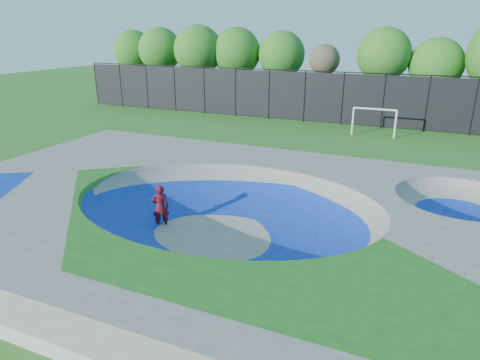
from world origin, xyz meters
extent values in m
plane|color=#29621B|center=(0.00, 0.00, 0.00)|extent=(120.00, 120.00, 0.00)
cube|color=gray|center=(0.00, 0.00, 0.75)|extent=(22.00, 14.00, 1.50)
imported|color=#A80D1B|center=(-2.53, -0.28, 0.85)|extent=(0.74, 0.70, 1.71)
cube|color=black|center=(-2.53, -0.28, 0.03)|extent=(0.78, 0.60, 0.05)
cylinder|color=white|center=(1.36, 18.02, 0.95)|extent=(0.12, 0.12, 1.90)
cylinder|color=white|center=(4.21, 18.02, 0.95)|extent=(0.12, 0.12, 1.90)
cylinder|color=white|center=(2.78, 18.02, 1.90)|extent=(2.85, 0.12, 0.12)
cylinder|color=black|center=(-24.00, 21.00, 2.00)|extent=(0.09, 0.09, 4.00)
cylinder|color=black|center=(-21.00, 21.00, 2.00)|extent=(0.09, 0.09, 4.00)
cylinder|color=black|center=(-18.00, 21.00, 2.00)|extent=(0.09, 0.09, 4.00)
cylinder|color=black|center=(-15.00, 21.00, 2.00)|extent=(0.09, 0.09, 4.00)
cylinder|color=black|center=(-12.00, 21.00, 2.00)|extent=(0.09, 0.09, 4.00)
cylinder|color=black|center=(-9.00, 21.00, 2.00)|extent=(0.09, 0.09, 4.00)
cylinder|color=black|center=(-6.00, 21.00, 2.00)|extent=(0.09, 0.09, 4.00)
cylinder|color=black|center=(-3.00, 21.00, 2.00)|extent=(0.09, 0.09, 4.00)
cylinder|color=black|center=(0.00, 21.00, 2.00)|extent=(0.09, 0.09, 4.00)
cylinder|color=black|center=(3.00, 21.00, 2.00)|extent=(0.09, 0.09, 4.00)
cylinder|color=black|center=(6.00, 21.00, 2.00)|extent=(0.09, 0.09, 4.00)
cylinder|color=black|center=(9.00, 21.00, 2.00)|extent=(0.09, 0.09, 4.00)
cube|color=black|center=(0.00, 21.00, 2.00)|extent=(48.00, 0.03, 3.80)
cylinder|color=black|center=(0.00, 21.00, 4.00)|extent=(48.00, 0.08, 0.08)
cylinder|color=#4C3326|center=(-23.85, 27.19, 1.61)|extent=(0.44, 0.44, 3.23)
sphere|color=#27691B|center=(-23.85, 27.19, 4.86)|extent=(4.36, 4.36, 4.36)
cylinder|color=#4C3326|center=(-19.74, 26.09, 1.73)|extent=(0.44, 0.44, 3.46)
sphere|color=#27691B|center=(-19.74, 26.09, 5.11)|extent=(4.40, 4.40, 4.40)
cylinder|color=#4C3326|center=(-14.98, 25.49, 1.71)|extent=(0.44, 0.44, 3.42)
sphere|color=#27691B|center=(-14.98, 25.49, 5.18)|extent=(4.70, 4.70, 4.70)
cylinder|color=#4C3326|center=(-11.44, 26.68, 1.63)|extent=(0.44, 0.44, 3.27)
sphere|color=#27691B|center=(-11.44, 26.68, 5.00)|extent=(4.60, 4.60, 4.60)
cylinder|color=#4C3326|center=(-7.00, 26.99, 1.62)|extent=(0.44, 0.44, 3.24)
sphere|color=#27691B|center=(-7.00, 26.99, 4.85)|extent=(4.29, 4.29, 4.29)
cylinder|color=#4C3326|center=(-2.58, 25.38, 1.74)|extent=(0.44, 0.44, 3.49)
sphere|color=brown|center=(-2.58, 25.38, 4.59)|extent=(2.60, 2.60, 2.60)
cylinder|color=#4C3326|center=(2.20, 25.99, 1.73)|extent=(0.44, 0.44, 3.46)
sphere|color=#27691B|center=(2.20, 25.99, 5.10)|extent=(4.38, 4.38, 4.38)
cylinder|color=#4C3326|center=(6.26, 26.33, 1.39)|extent=(0.44, 0.44, 2.79)
sphere|color=#27691B|center=(6.26, 26.33, 4.38)|extent=(4.24, 4.24, 4.24)
camera|label=1|loc=(5.96, -12.41, 7.02)|focal=32.00mm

